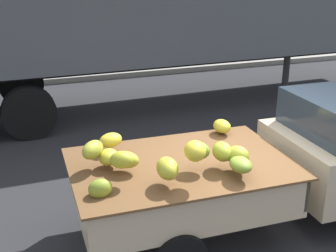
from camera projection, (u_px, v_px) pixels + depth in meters
name	position (u px, v px, depth m)	size (l,w,h in m)	color
ground	(238.00, 228.00, 6.12)	(220.00, 220.00, 0.00)	#28282B
curb_strip	(103.00, 74.00, 13.82)	(80.00, 0.80, 0.16)	gray
pickup_truck	(308.00, 157.00, 6.18)	(4.83, 1.91, 1.70)	#CCB793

